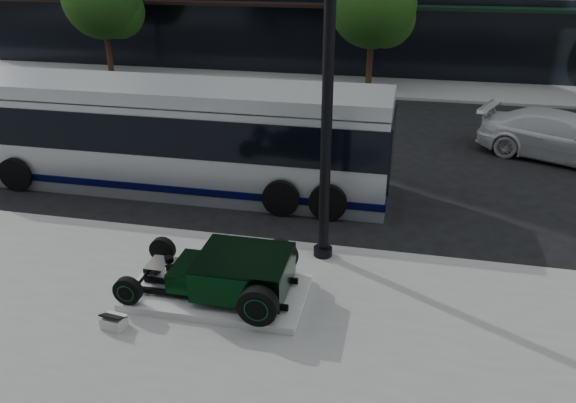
% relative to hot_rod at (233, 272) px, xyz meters
% --- Properties ---
extents(ground, '(120.00, 120.00, 0.00)m').
position_rel_hot_rod_xyz_m(ground, '(0.11, 4.47, -0.70)').
color(ground, black).
rests_on(ground, ground).
extents(sidewalk_far, '(70.00, 4.00, 0.12)m').
position_rel_hot_rod_xyz_m(sidewalk_far, '(0.11, 18.47, -0.64)').
color(sidewalk_far, gray).
rests_on(sidewalk_far, ground).
extents(street_trees, '(29.80, 3.80, 5.70)m').
position_rel_hot_rod_xyz_m(street_trees, '(1.25, 17.55, 3.07)').
color(street_trees, black).
rests_on(street_trees, sidewalk_far).
extents(display_plinth, '(3.40, 1.80, 0.15)m').
position_rel_hot_rod_xyz_m(display_plinth, '(-0.33, -0.00, -0.50)').
color(display_plinth, silver).
rests_on(display_plinth, sidewalk_near).
extents(hot_rod, '(3.22, 2.00, 0.81)m').
position_rel_hot_rod_xyz_m(hot_rod, '(0.00, 0.00, 0.00)').
color(hot_rod, black).
rests_on(hot_rod, display_plinth).
extents(info_plaque, '(0.44, 0.35, 0.31)m').
position_rel_hot_rod_xyz_m(info_plaque, '(-1.82, -1.32, -0.45)').
color(info_plaque, silver).
rests_on(info_plaque, sidewalk_near).
extents(lamppost, '(0.41, 0.41, 7.43)m').
position_rel_hot_rod_xyz_m(lamppost, '(1.42, 1.99, 2.86)').
color(lamppost, black).
rests_on(lamppost, sidewalk_near).
extents(transit_bus, '(12.12, 2.88, 2.92)m').
position_rel_hot_rod_xyz_m(transit_bus, '(-3.36, 5.30, 0.79)').
color(transit_bus, '#B7BCC1').
rests_on(transit_bus, ground).
extents(white_sedan, '(5.54, 3.88, 1.49)m').
position_rel_hot_rod_xyz_m(white_sedan, '(7.87, 9.92, 0.05)').
color(white_sedan, silver).
rests_on(white_sedan, ground).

